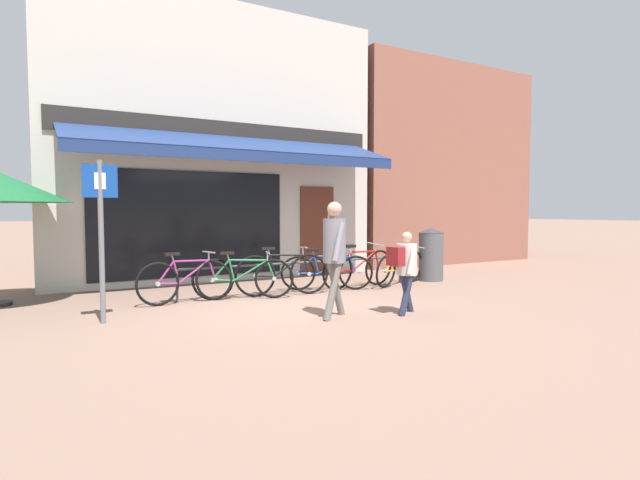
{
  "coord_description": "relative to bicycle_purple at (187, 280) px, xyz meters",
  "views": [
    {
      "loc": [
        -3.53,
        -7.24,
        1.52
      ],
      "look_at": [
        0.55,
        -0.22,
        1.05
      ],
      "focal_mm": 28.0,
      "sensor_mm": 36.0,
      "label": 1
    }
  ],
  "objects": [
    {
      "name": "ground_plane",
      "position": [
        1.31,
        -0.96,
        -0.38
      ],
      "size": [
        160.0,
        160.0,
        0.0
      ],
      "primitive_type": "plane",
      "color": "#846656"
    },
    {
      "name": "shop_front",
      "position": [
        1.49,
        3.62,
        2.62
      ],
      "size": [
        7.35,
        4.44,
        6.02
      ],
      "color": "beige",
      "rests_on": "ground_plane"
    },
    {
      "name": "neighbour_building",
      "position": [
        8.4,
        4.14,
        2.49
      ],
      "size": [
        6.07,
        4.0,
        5.74
      ],
      "color": "#8E5647",
      "rests_on": "ground_plane"
    },
    {
      "name": "bike_rack_rail",
      "position": [
        2.22,
        0.1,
        0.11
      ],
      "size": [
        4.82,
        0.04,
        0.57
      ],
      "color": "#47494F",
      "rests_on": "ground_plane"
    },
    {
      "name": "bicycle_purple",
      "position": [
        0.0,
        0.0,
        0.0
      ],
      "size": [
        1.69,
        0.52,
        0.85
      ],
      "rotation": [
        -0.02,
        0.0,
        0.08
      ],
      "color": "black",
      "rests_on": "ground_plane"
    },
    {
      "name": "bicycle_green",
      "position": [
        0.93,
        -0.14,
        -0.01
      ],
      "size": [
        1.68,
        0.69,
        0.83
      ],
      "rotation": [
        -0.05,
        0.0,
        -0.34
      ],
      "color": "black",
      "rests_on": "ground_plane"
    },
    {
      "name": "bicycle_black",
      "position": [
        1.69,
        -0.11,
        0.01
      ],
      "size": [
        1.72,
        0.53,
        0.88
      ],
      "rotation": [
        -0.06,
        0.0,
        -0.21
      ],
      "color": "black",
      "rests_on": "ground_plane"
    },
    {
      "name": "bicycle_blue",
      "position": [
        2.68,
        -0.04,
        -0.02
      ],
      "size": [
        1.64,
        0.92,
        0.82
      ],
      "rotation": [
        0.09,
        0.0,
        -0.46
      ],
      "color": "black",
      "rests_on": "ground_plane"
    },
    {
      "name": "bicycle_red",
      "position": [
        3.38,
        -0.09,
        0.01
      ],
      "size": [
        1.83,
        0.52,
        0.89
      ],
      "rotation": [
        0.09,
        0.0,
        0.14
      ],
      "color": "black",
      "rests_on": "ground_plane"
    },
    {
      "name": "bicycle_orange",
      "position": [
        4.33,
        -0.23,
        -0.02
      ],
      "size": [
        1.69,
        0.69,
        0.83
      ],
      "rotation": [
        0.12,
        0.0,
        0.33
      ],
      "color": "black",
      "rests_on": "ground_plane"
    },
    {
      "name": "pedestrian_adult",
      "position": [
        1.51,
        -2.19,
        0.64
      ],
      "size": [
        0.53,
        0.59,
        1.67
      ],
      "rotation": [
        0.0,
        0.0,
        0.2
      ],
      "color": "slate",
      "rests_on": "ground_plane"
    },
    {
      "name": "pedestrian_child",
      "position": [
        2.55,
        -2.5,
        0.37
      ],
      "size": [
        0.51,
        0.51,
        1.23
      ],
      "rotation": [
        0.0,
        0.0,
        0.06
      ],
      "color": "#282D47",
      "rests_on": "ground_plane"
    },
    {
      "name": "litter_bin",
      "position": [
        5.35,
        -0.02,
        0.2
      ],
      "size": [
        0.54,
        0.54,
        1.16
      ],
      "color": "#515459",
      "rests_on": "ground_plane"
    },
    {
      "name": "parking_sign",
      "position": [
        -1.4,
        -0.94,
        0.98
      ],
      "size": [
        0.44,
        0.07,
        2.2
      ],
      "color": "slate",
      "rests_on": "ground_plane"
    }
  ]
}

